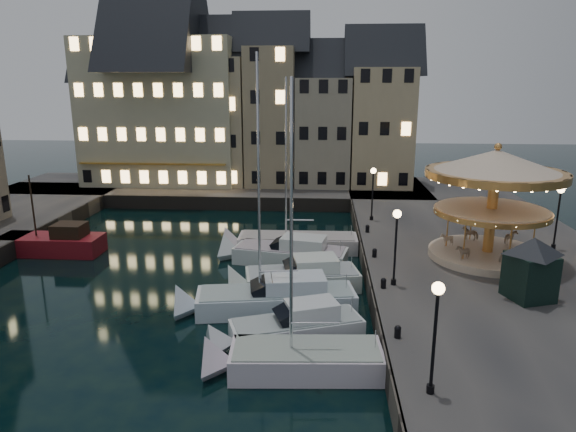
# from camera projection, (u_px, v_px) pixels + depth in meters

# --- Properties ---
(ground) EXTENTS (160.00, 160.00, 0.00)m
(ground) POSITION_uv_depth(u_px,v_px,m) (259.00, 311.00, 27.56)
(ground) COLOR black
(ground) RESTS_ON ground
(quay_east) EXTENTS (16.00, 56.00, 1.30)m
(quay_east) POSITION_uv_depth(u_px,v_px,m) (492.00, 267.00, 32.26)
(quay_east) COLOR #474442
(quay_east) RESTS_ON ground
(quay_north) EXTENTS (44.00, 12.00, 1.30)m
(quay_north) POSITION_uv_depth(u_px,v_px,m) (217.00, 191.00, 54.96)
(quay_north) COLOR #474442
(quay_north) RESTS_ON ground
(quaywall_e) EXTENTS (0.15, 44.00, 1.30)m
(quaywall_e) POSITION_uv_depth(u_px,v_px,m) (364.00, 264.00, 32.79)
(quaywall_e) COLOR #47423A
(quaywall_e) RESTS_ON ground
(quaywall_n) EXTENTS (48.00, 0.15, 1.30)m
(quaywall_n) POSITION_uv_depth(u_px,v_px,m) (225.00, 204.00, 49.03)
(quaywall_n) COLOR #47423A
(quaywall_n) RESTS_ON ground
(streetlamp_a) EXTENTS (0.44, 0.44, 4.17)m
(streetlamp_a) POSITION_uv_depth(u_px,v_px,m) (436.00, 322.00, 17.38)
(streetlamp_a) COLOR black
(streetlamp_a) RESTS_ON quay_east
(streetlamp_b) EXTENTS (0.44, 0.44, 4.17)m
(streetlamp_b) POSITION_uv_depth(u_px,v_px,m) (396.00, 237.00, 27.03)
(streetlamp_b) COLOR black
(streetlamp_b) RESTS_ON quay_east
(streetlamp_c) EXTENTS (0.44, 0.44, 4.17)m
(streetlamp_c) POSITION_uv_depth(u_px,v_px,m) (373.00, 186.00, 40.06)
(streetlamp_c) COLOR black
(streetlamp_c) RESTS_ON quay_east
(streetlamp_d) EXTENTS (0.44, 0.44, 4.17)m
(streetlamp_d) POSITION_uv_depth(u_px,v_px,m) (559.00, 208.00, 33.04)
(streetlamp_d) COLOR black
(streetlamp_d) RESTS_ON quay_east
(bollard_a) EXTENTS (0.30, 0.30, 0.57)m
(bollard_a) POSITION_uv_depth(u_px,v_px,m) (398.00, 331.00, 21.89)
(bollard_a) COLOR black
(bollard_a) RESTS_ON quay_east
(bollard_b) EXTENTS (0.30, 0.30, 0.57)m
(bollard_b) POSITION_uv_depth(u_px,v_px,m) (383.00, 283.00, 27.20)
(bollard_b) COLOR black
(bollard_b) RESTS_ON quay_east
(bollard_c) EXTENTS (0.30, 0.30, 0.57)m
(bollard_c) POSITION_uv_depth(u_px,v_px,m) (375.00, 252.00, 32.03)
(bollard_c) COLOR black
(bollard_c) RESTS_ON quay_east
(bollard_d) EXTENTS (0.30, 0.30, 0.57)m
(bollard_d) POSITION_uv_depth(u_px,v_px,m) (367.00, 228.00, 37.34)
(bollard_d) COLOR black
(bollard_d) RESTS_ON quay_east
(townhouse_na) EXTENTS (5.50, 8.00, 12.80)m
(townhouse_na) POSITION_uv_depth(u_px,v_px,m) (114.00, 121.00, 55.86)
(townhouse_na) COLOR gray
(townhouse_na) RESTS_ON quay_north
(townhouse_nb) EXTENTS (6.16, 8.00, 13.80)m
(townhouse_nb) POSITION_uv_depth(u_px,v_px,m) (163.00, 117.00, 55.37)
(townhouse_nb) COLOR slate
(townhouse_nb) RESTS_ON quay_north
(townhouse_nc) EXTENTS (6.82, 8.00, 14.80)m
(townhouse_nc) POSITION_uv_depth(u_px,v_px,m) (218.00, 112.00, 54.84)
(townhouse_nc) COLOR tan
(townhouse_nc) RESTS_ON quay_north
(townhouse_nd) EXTENTS (5.50, 8.00, 15.80)m
(townhouse_nd) POSITION_uv_depth(u_px,v_px,m) (272.00, 108.00, 54.33)
(townhouse_nd) COLOR tan
(townhouse_nd) RESTS_ON quay_north
(townhouse_ne) EXTENTS (6.16, 8.00, 12.80)m
(townhouse_ne) POSITION_uv_depth(u_px,v_px,m) (323.00, 122.00, 54.34)
(townhouse_ne) COLOR gray
(townhouse_ne) RESTS_ON quay_north
(townhouse_nf) EXTENTS (6.82, 8.00, 13.80)m
(townhouse_nf) POSITION_uv_depth(u_px,v_px,m) (381.00, 118.00, 53.81)
(townhouse_nf) COLOR tan
(townhouse_nf) RESTS_ON quay_north
(hotel_corner) EXTENTS (17.60, 9.00, 16.80)m
(hotel_corner) POSITION_uv_depth(u_px,v_px,m) (163.00, 103.00, 54.98)
(hotel_corner) COLOR #BEBB96
(hotel_corner) RESTS_ON quay_north
(motorboat_a) EXTENTS (7.50, 2.87, 12.47)m
(motorboat_a) POSITION_uv_depth(u_px,v_px,m) (293.00, 361.00, 21.59)
(motorboat_a) COLOR silver
(motorboat_a) RESTS_ON ground
(motorboat_b) EXTENTS (7.16, 4.23, 2.15)m
(motorboat_b) POSITION_uv_depth(u_px,v_px,m) (288.00, 331.00, 24.00)
(motorboat_b) COLOR silver
(motorboat_b) RESTS_ON ground
(motorboat_c) EXTENTS (9.55, 3.85, 12.63)m
(motorboat_c) POSITION_uv_depth(u_px,v_px,m) (269.00, 299.00, 27.38)
(motorboat_c) COLOR silver
(motorboat_c) RESTS_ON ground
(motorboat_d) EXTENTS (7.77, 3.88, 2.15)m
(motorboat_d) POSITION_uv_depth(u_px,v_px,m) (295.00, 279.00, 30.32)
(motorboat_d) COLOR silver
(motorboat_d) RESTS_ON ground
(motorboat_e) EXTENTS (8.65, 4.02, 2.15)m
(motorboat_e) POSITION_uv_depth(u_px,v_px,m) (285.00, 254.00, 34.69)
(motorboat_e) COLOR silver
(motorboat_e) RESTS_ON ground
(motorboat_f) EXTENTS (9.64, 2.69, 12.83)m
(motorboat_f) POSITION_uv_depth(u_px,v_px,m) (290.00, 243.00, 37.39)
(motorboat_f) COLOR silver
(motorboat_f) RESTS_ON ground
(red_fishing_boat) EXTENTS (7.25, 2.53, 5.87)m
(red_fishing_boat) POSITION_uv_depth(u_px,v_px,m) (53.00, 244.00, 36.65)
(red_fishing_boat) COLOR maroon
(red_fishing_boat) RESTS_ON ground
(carousel) EXTENTS (8.16, 8.16, 7.14)m
(carousel) POSITION_uv_depth(u_px,v_px,m) (495.00, 184.00, 30.76)
(carousel) COLOR beige
(carousel) RESTS_ON quay_east
(ticket_kiosk) EXTENTS (3.12, 3.12, 3.66)m
(ticket_kiosk) POSITION_uv_depth(u_px,v_px,m) (532.00, 258.00, 25.41)
(ticket_kiosk) COLOR black
(ticket_kiosk) RESTS_ON quay_east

